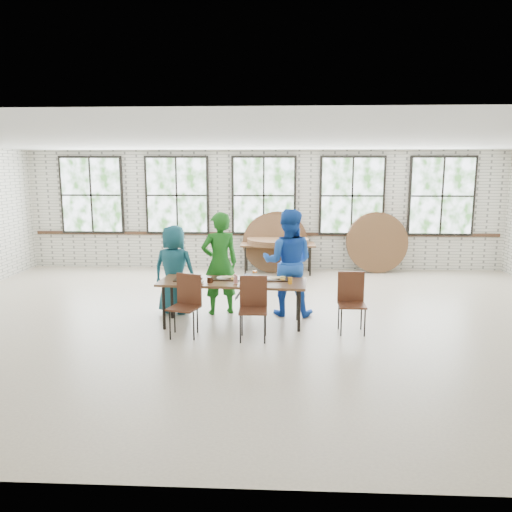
# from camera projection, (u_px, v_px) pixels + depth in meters

# --- Properties ---
(room) EXTENTS (12.00, 12.00, 12.00)m
(room) POSITION_uv_depth(u_px,v_px,m) (264.00, 197.00, 12.52)
(room) COLOR beige
(room) RESTS_ON ground
(dining_table) EXTENTS (2.45, 0.98, 0.74)m
(dining_table) POSITION_uv_depth(u_px,v_px,m) (233.00, 284.00, 8.16)
(dining_table) COLOR brown
(dining_table) RESTS_ON ground
(chair_near_left) EXTENTS (0.53, 0.52, 0.95)m
(chair_near_left) POSITION_uv_depth(u_px,v_px,m) (186.00, 300.00, 7.70)
(chair_near_left) COLOR #502A1A
(chair_near_left) RESTS_ON ground
(chair_near_right) EXTENTS (0.43, 0.41, 0.95)m
(chair_near_right) POSITION_uv_depth(u_px,v_px,m) (253.00, 302.00, 7.55)
(chair_near_right) COLOR #502A1A
(chair_near_right) RESTS_ON ground
(chair_spare) EXTENTS (0.42, 0.41, 0.95)m
(chair_spare) POSITION_uv_depth(u_px,v_px,m) (351.00, 297.00, 7.86)
(chair_spare) COLOR #502A1A
(chair_spare) RESTS_ON ground
(adult_teal) EXTENTS (0.85, 0.63, 1.58)m
(adult_teal) POSITION_uv_depth(u_px,v_px,m) (174.00, 269.00, 8.83)
(adult_teal) COLOR navy
(adult_teal) RESTS_ON ground
(adult_green) EXTENTS (0.77, 0.64, 1.82)m
(adult_green) POSITION_uv_depth(u_px,v_px,m) (220.00, 263.00, 8.77)
(adult_green) COLOR #1B631A
(adult_green) RESTS_ON ground
(toddler) EXTENTS (0.47, 0.28, 0.73)m
(toddler) POSITION_uv_depth(u_px,v_px,m) (248.00, 294.00, 8.85)
(toddler) COLOR #171A48
(toddler) RESTS_ON ground
(adult_blue) EXTENTS (0.99, 0.82, 1.87)m
(adult_blue) POSITION_uv_depth(u_px,v_px,m) (288.00, 262.00, 8.71)
(adult_blue) COLOR blue
(adult_blue) RESTS_ON ground
(storage_table) EXTENTS (1.81, 0.78, 0.74)m
(storage_table) POSITION_uv_depth(u_px,v_px,m) (278.00, 246.00, 12.17)
(storage_table) COLOR brown
(storage_table) RESTS_ON ground
(tabletop_clutter) EXTENTS (1.94, 0.64, 0.11)m
(tabletop_clutter) POSITION_uv_depth(u_px,v_px,m) (237.00, 280.00, 8.13)
(tabletop_clutter) COLOR black
(tabletop_clutter) RESTS_ON dining_table
(round_tops_stacked) EXTENTS (1.50, 1.50, 0.13)m
(round_tops_stacked) POSITION_uv_depth(u_px,v_px,m) (278.00, 241.00, 12.15)
(round_tops_stacked) COLOR brown
(round_tops_stacked) RESTS_ON storage_table
(round_tops_leaning) EXTENTS (4.07, 0.47, 1.49)m
(round_tops_leaning) POSITION_uv_depth(u_px,v_px,m) (326.00, 242.00, 12.37)
(round_tops_leaning) COLOR brown
(round_tops_leaning) RESTS_ON ground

